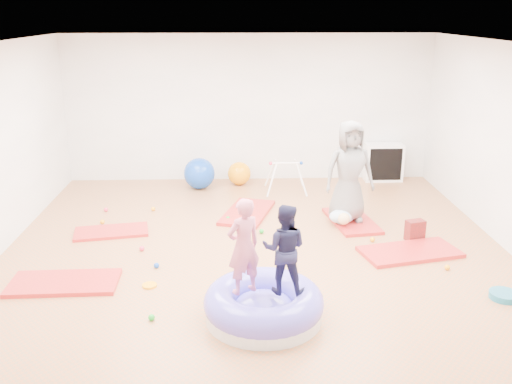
{
  "coord_description": "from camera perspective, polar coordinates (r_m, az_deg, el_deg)",
  "views": [
    {
      "loc": [
        -0.27,
        -6.89,
        3.2
      ],
      "look_at": [
        0.0,
        0.3,
        0.9
      ],
      "focal_mm": 40.0,
      "sensor_mm": 36.0,
      "label": 1
    }
  ],
  "objects": [
    {
      "name": "room",
      "position": [
        7.13,
        0.09,
        3.1
      ],
      "size": [
        7.01,
        8.01,
        2.81
      ],
      "color": "#B46839",
      "rests_on": "ground"
    },
    {
      "name": "gym_mat_front_left",
      "position": [
        7.42,
        -18.64,
        -8.61
      ],
      "size": [
        1.32,
        0.68,
        0.05
      ],
      "primitive_type": "cube",
      "rotation": [
        0.0,
        0.0,
        0.03
      ],
      "color": "red",
      "rests_on": "ground"
    },
    {
      "name": "gym_mat_mid_left",
      "position": [
        8.86,
        -14.26,
        -3.86
      ],
      "size": [
        1.16,
        0.72,
        0.04
      ],
      "primitive_type": "cube",
      "rotation": [
        0.0,
        0.0,
        0.18
      ],
      "color": "red",
      "rests_on": "ground"
    },
    {
      "name": "gym_mat_center_back",
      "position": [
        9.37,
        -0.88,
        -2.06
      ],
      "size": [
        0.99,
        1.42,
        0.05
      ],
      "primitive_type": "cube",
      "rotation": [
        0.0,
        0.0,
        1.28
      ],
      "color": "red",
      "rests_on": "ground"
    },
    {
      "name": "gym_mat_right",
      "position": [
        8.16,
        15.13,
        -5.81
      ],
      "size": [
        1.45,
        0.96,
        0.06
      ],
      "primitive_type": "cube",
      "rotation": [
        0.0,
        0.0,
        0.24
      ],
      "color": "red",
      "rests_on": "ground"
    },
    {
      "name": "gym_mat_rear_right",
      "position": [
        9.14,
        9.54,
        -2.85
      ],
      "size": [
        0.78,
        1.29,
        0.05
      ],
      "primitive_type": "cube",
      "rotation": [
        0.0,
        0.0,
        1.72
      ],
      "color": "red",
      "rests_on": "ground"
    },
    {
      "name": "inflatable_cushion",
      "position": [
        6.27,
        0.77,
        -11.27
      ],
      "size": [
        1.3,
        1.3,
        0.41
      ],
      "rotation": [
        0.0,
        0.0,
        0.36
      ],
      "color": "silver",
      "rests_on": "ground"
    },
    {
      "name": "child_pink",
      "position": [
        5.94,
        -1.26,
        -5.01
      ],
      "size": [
        0.46,
        0.41,
        1.05
      ],
      "primitive_type": "imported",
      "rotation": [
        0.0,
        0.0,
        3.67
      ],
      "color": "#CC647E",
      "rests_on": "inflatable_cushion"
    },
    {
      "name": "child_navy",
      "position": [
        5.97,
        2.86,
        -5.28
      ],
      "size": [
        0.54,
        0.46,
        0.98
      ],
      "primitive_type": "imported",
      "rotation": [
        0.0,
        0.0,
        2.94
      ],
      "color": "#181938",
      "rests_on": "inflatable_cushion"
    },
    {
      "name": "adult_caregiver",
      "position": [
        8.87,
        9.32,
        2.04
      ],
      "size": [
        0.83,
        0.59,
        1.58
      ],
      "primitive_type": "imported",
      "rotation": [
        0.0,
        0.0,
        0.12
      ],
      "color": "slate",
      "rests_on": "gym_mat_rear_right"
    },
    {
      "name": "infant",
      "position": [
        8.87,
        8.61,
        -2.48
      ],
      "size": [
        0.39,
        0.39,
        0.23
      ],
      "color": "#B8D8F7",
      "rests_on": "gym_mat_rear_right"
    },
    {
      "name": "ball_pit_balls",
      "position": [
        8.32,
        -4.75,
        -4.7
      ],
      "size": [
        4.96,
        3.62,
        0.07
      ],
      "color": "#FFA40F",
      "rests_on": "ground"
    },
    {
      "name": "exercise_ball_blue",
      "position": [
        10.7,
        -5.69,
        1.85
      ],
      "size": [
        0.58,
        0.58,
        0.58
      ],
      "primitive_type": "sphere",
      "color": "#1043BC",
      "rests_on": "ground"
    },
    {
      "name": "exercise_ball_orange",
      "position": [
        10.91,
        -1.69,
        1.87
      ],
      "size": [
        0.44,
        0.44,
        0.44
      ],
      "primitive_type": "sphere",
      "color": "#FF9A07",
      "rests_on": "ground"
    },
    {
      "name": "infant_play_gym",
      "position": [
        10.39,
        3.0,
        1.97
      ],
      "size": [
        0.75,
        0.71,
        0.57
      ],
      "rotation": [
        0.0,
        0.0,
        -0.32
      ],
      "color": "white",
      "rests_on": "ground"
    },
    {
      "name": "cube_shelf",
      "position": [
        11.43,
        12.63,
        2.92
      ],
      "size": [
        0.73,
        0.36,
        0.73
      ],
      "color": "white",
      "rests_on": "ground"
    },
    {
      "name": "balance_disc",
      "position": [
        7.32,
        23.56,
        -9.46
      ],
      "size": [
        0.34,
        0.34,
        0.08
      ],
      "primitive_type": "cylinder",
      "color": "#1B6A89",
      "rests_on": "ground"
    },
    {
      "name": "backpack",
      "position": [
        8.61,
        15.61,
        -3.71
      ],
      "size": [
        0.3,
        0.23,
        0.3
      ],
      "primitive_type": "cube",
      "rotation": [
        0.0,
        0.0,
        0.29
      ],
      "color": "#A41714",
      "rests_on": "ground"
    },
    {
      "name": "yellow_toy",
      "position": [
        7.13,
        -10.6,
        -9.17
      ],
      "size": [
        0.18,
        0.18,
        0.03
      ],
      "primitive_type": "cylinder",
      "color": "#FFA40F",
      "rests_on": "ground"
    }
  ]
}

